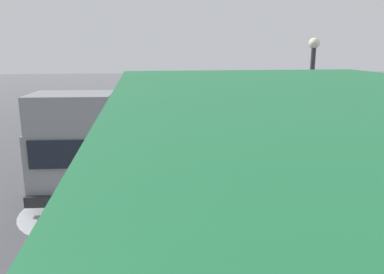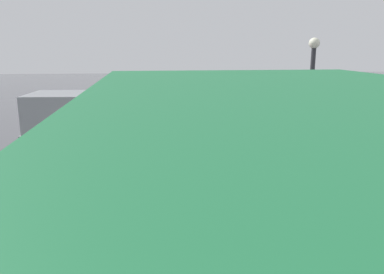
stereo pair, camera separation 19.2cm
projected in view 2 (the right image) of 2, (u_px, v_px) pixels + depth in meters
name	position (u px, v px, depth m)	size (l,w,h in m)	color
ground_plane	(205.00, 166.00, 11.90)	(90.00, 90.00, 0.00)	#4C4C51
slush_patch_near_cluster	(152.00, 228.00, 7.81)	(1.23, 1.23, 0.01)	#ADAFB5
slush_patch_under_van	(124.00, 269.00, 6.38)	(1.41, 1.41, 0.01)	#ADAFB5
slush_patch_mid_street	(87.00, 147.00, 14.22)	(1.93, 1.93, 0.01)	#999BA0
slush_patch_far_side	(84.00, 210.00, 8.71)	(2.88, 2.88, 0.01)	#ADAFB5
cargo_van_parked_right	(90.00, 137.00, 10.58)	(2.39, 5.43, 2.60)	gray
shopping_cart_vendor	(201.00, 148.00, 11.88)	(0.75, 0.94, 1.02)	red
hand_dolly_boxes	(173.00, 148.00, 12.01)	(0.66, 0.80, 1.32)	#515156
pedestrian_pink_side	(226.00, 120.00, 11.01)	(1.04, 1.04, 2.15)	black
pedestrian_black_side	(204.00, 109.00, 12.96)	(1.04, 1.04, 2.15)	black
street_lamp	(311.00, 96.00, 10.08)	(0.28, 0.28, 3.86)	#2D2D33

